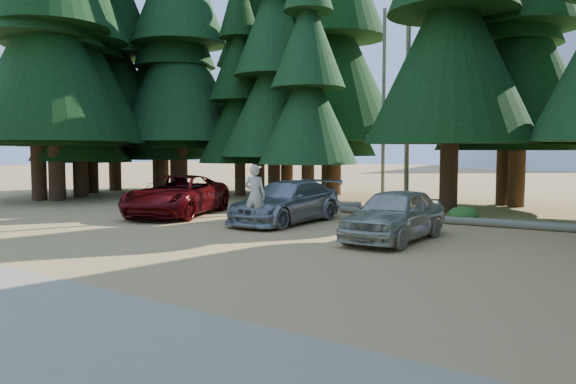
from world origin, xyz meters
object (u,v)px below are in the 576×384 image
object	(u,v)px
red_pickup	(177,195)
log_right	(505,224)
log_mid	(371,212)
silver_minivan_right	(394,214)
frisbee_player	(255,195)
silver_minivan_center	(286,202)
log_left	(311,205)

from	to	relation	value
red_pickup	log_right	bearing A→B (deg)	-3.53
log_right	log_mid	bearing A→B (deg)	170.34
silver_minivan_right	log_right	size ratio (longest dim) A/B	1.03
log_right	frisbee_player	bearing A→B (deg)	-144.75
silver_minivan_center	log_left	world-z (taller)	silver_minivan_center
frisbee_player	log_mid	size ratio (longest dim) A/B	0.59
silver_minivan_center	frisbee_player	xyz separation A→B (m)	(0.29, -2.17, 0.42)
red_pickup	frisbee_player	world-z (taller)	frisbee_player
silver_minivan_center	frisbee_player	bearing A→B (deg)	-83.68
log_right	red_pickup	bearing A→B (deg)	-165.76
log_mid	silver_minivan_center	bearing A→B (deg)	-97.61
red_pickup	log_right	xyz separation A→B (m)	(11.78, 3.93, -0.67)
red_pickup	silver_minivan_center	xyz separation A→B (m)	(4.94, 0.71, -0.05)
frisbee_player	log_right	bearing A→B (deg)	-154.76
red_pickup	log_left	xyz separation A→B (m)	(3.13, 5.11, -0.65)
log_left	log_right	xyz separation A→B (m)	(8.65, -1.18, -0.02)
log_left	log_mid	xyz separation A→B (m)	(3.32, -0.67, -0.02)
silver_minivan_center	log_right	size ratio (longest dim) A/B	1.19
silver_minivan_center	log_left	size ratio (longest dim) A/B	1.17
frisbee_player	log_right	distance (m)	8.55
red_pickup	frisbee_player	distance (m)	5.44
log_left	log_right	world-z (taller)	log_left
log_mid	log_right	bearing A→B (deg)	9.01
red_pickup	log_mid	size ratio (longest dim) A/B	1.74
silver_minivan_center	log_mid	world-z (taller)	silver_minivan_center
log_right	silver_minivan_center	bearing A→B (deg)	-159.01
red_pickup	silver_minivan_center	distance (m)	4.99
log_left	log_mid	size ratio (longest dim) A/B	1.33
frisbee_player	log_mid	xyz separation A→B (m)	(1.22, 5.90, -1.05)
frisbee_player	log_mid	distance (m)	6.11
red_pickup	silver_minivan_right	world-z (taller)	red_pickup
silver_minivan_center	silver_minivan_right	world-z (taller)	silver_minivan_right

